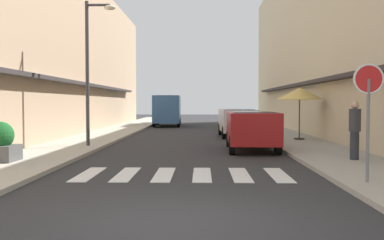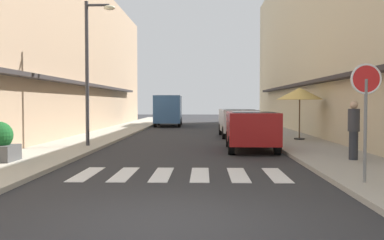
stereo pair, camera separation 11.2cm
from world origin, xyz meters
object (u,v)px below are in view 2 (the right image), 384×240
at_px(delivery_van, 168,108).
at_px(pedestrian_walking_near, 354,129).
at_px(parked_car_mid, 238,120).
at_px(cafe_umbrella, 300,94).
at_px(round_street_sign, 366,92).
at_px(street_lamp, 92,58).
at_px(parked_car_near, 251,126).

xyz_separation_m(delivery_van, pedestrian_walking_near, (7.18, -20.58, -0.37)).
xyz_separation_m(parked_car_mid, cafe_umbrella, (2.61, -2.87, 1.29)).
distance_m(parked_car_mid, pedestrian_walking_near, 10.29).
relative_size(parked_car_mid, pedestrian_walking_near, 2.47).
distance_m(round_street_sign, cafe_umbrella, 10.78).
xyz_separation_m(cafe_umbrella, pedestrian_walking_near, (0.02, -7.08, -1.18)).
bearing_deg(street_lamp, parked_car_mid, 44.07).
bearing_deg(parked_car_near, parked_car_mid, 90.00).
relative_size(round_street_sign, pedestrian_walking_near, 1.45).
xyz_separation_m(parked_car_near, street_lamp, (-6.17, 0.56, 2.62)).
bearing_deg(parked_car_mid, cafe_umbrella, -47.71).
distance_m(parked_car_mid, cafe_umbrella, 4.08).
relative_size(delivery_van, street_lamp, 0.97).
bearing_deg(delivery_van, round_street_sign, -75.74).
xyz_separation_m(parked_car_near, delivery_van, (-4.55, 17.17, 0.49)).
distance_m(street_lamp, cafe_umbrella, 9.41).
bearing_deg(delivery_van, parked_car_near, -75.15).
xyz_separation_m(parked_car_near, round_street_sign, (1.61, -7.07, 1.11)).
height_order(parked_car_near, parked_car_mid, same).
bearing_deg(cafe_umbrella, parked_car_near, -125.45).
height_order(round_street_sign, cafe_umbrella, round_street_sign).
bearing_deg(pedestrian_walking_near, delivery_van, -111.84).
height_order(street_lamp, pedestrian_walking_near, street_lamp).
height_order(delivery_van, street_lamp, street_lamp).
bearing_deg(round_street_sign, parked_car_mid, 96.75).
relative_size(street_lamp, pedestrian_walking_near, 3.26).
bearing_deg(pedestrian_walking_near, street_lamp, -65.36).
height_order(delivery_van, cafe_umbrella, cafe_umbrella).
distance_m(parked_car_mid, street_lamp, 8.98).
relative_size(parked_car_near, parked_car_mid, 0.93).
height_order(parked_car_mid, delivery_van, delivery_van).
bearing_deg(delivery_van, pedestrian_walking_near, -70.76).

